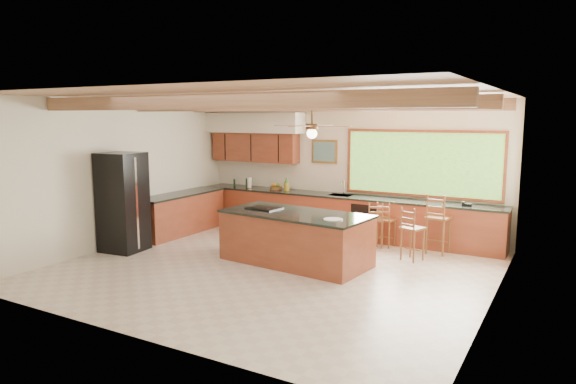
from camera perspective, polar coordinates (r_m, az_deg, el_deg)
The scene contains 9 objects.
ground at distance 9.13m, azimuth -1.70°, elevation -8.50°, with size 7.20×7.20×0.00m, color beige.
room_shell at distance 9.39m, azimuth -0.58°, elevation 5.72°, with size 7.27×6.54×3.02m.
counter_run at distance 11.54m, azimuth 1.29°, elevation -2.53°, with size 7.12×3.10×1.24m.
island at distance 9.36m, azimuth 0.85°, elevation -5.10°, with size 2.79×1.52×0.95m.
refrigerator at distance 10.62m, azimuth -17.89°, elevation -1.08°, with size 0.83×0.81×1.95m.
bar_stool_a at distance 10.57m, azimuth 9.65°, elevation -3.17°, with size 0.42×0.42×0.93m.
bar_stool_b at distance 9.71m, azimuth 13.61°, elevation -4.05°, with size 0.47×0.47×1.01m.
bar_stool_c at distance 10.61m, azimuth 10.79°, elevation -3.15°, with size 0.38×0.38×0.94m.
bar_stool_d at distance 10.30m, azimuth 16.32°, elevation -2.88°, with size 0.48×0.48×1.18m.
Camera 1 is at (4.52, -7.47, 2.66)m, focal length 32.00 mm.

